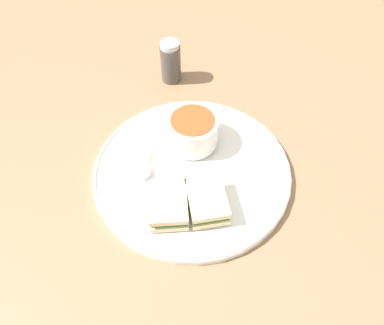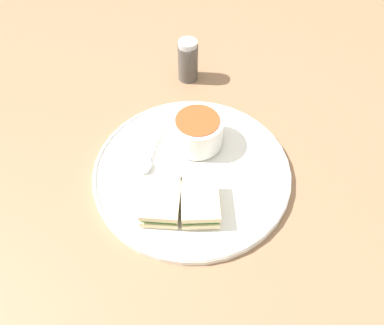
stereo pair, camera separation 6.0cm
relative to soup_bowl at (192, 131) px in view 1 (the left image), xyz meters
name	(u,v)px [view 1 (the left image)]	position (x,y,z in m)	size (l,w,h in m)	color
ground_plane	(192,173)	(0.05, -0.04, -0.05)	(2.40, 2.40, 0.00)	#8E6B4C
plate	(192,170)	(0.05, -0.04, -0.04)	(0.37, 0.37, 0.02)	white
soup_bowl	(192,131)	(0.00, 0.00, 0.00)	(0.10, 0.10, 0.06)	white
spoon	(146,168)	(0.00, -0.11, -0.03)	(0.10, 0.10, 0.01)	silver
sandwich_half_near	(168,205)	(0.10, -0.13, -0.01)	(0.11, 0.10, 0.03)	beige
sandwich_half_far	(207,201)	(0.14, -0.07, -0.01)	(0.11, 0.10, 0.03)	beige
salt_shaker	(171,62)	(-0.20, 0.09, 0.00)	(0.05, 0.05, 0.10)	#4C4742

